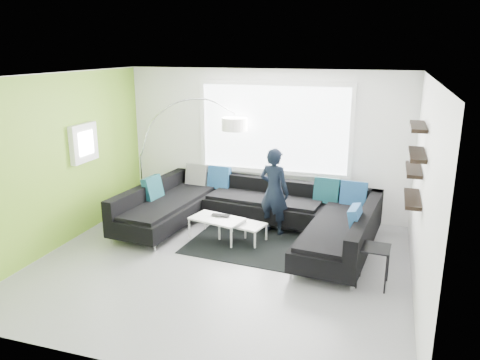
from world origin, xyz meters
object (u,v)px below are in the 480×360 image
at_px(arc_lamp, 140,156).
at_px(laptop, 220,216).
at_px(side_table, 373,266).
at_px(coffee_table, 230,229).
at_px(sectional_sofa, 248,216).
at_px(person, 274,191).

height_order(arc_lamp, laptop, arc_lamp).
relative_size(arc_lamp, side_table, 4.01).
distance_m(coffee_table, laptop, 0.28).
relative_size(sectional_sofa, side_table, 7.72).
xyz_separation_m(sectional_sofa, side_table, (2.12, -1.09, -0.11)).
bearing_deg(sectional_sofa, laptop, -154.74).
height_order(sectional_sofa, laptop, sectional_sofa).
xyz_separation_m(coffee_table, person, (0.63, 0.55, 0.58)).
relative_size(sectional_sofa, person, 2.85).
bearing_deg(side_table, coffee_table, 159.35).
relative_size(person, laptop, 4.59).
height_order(arc_lamp, side_table, arc_lamp).
xyz_separation_m(arc_lamp, person, (2.76, -0.29, -0.37)).
relative_size(coffee_table, laptop, 3.43).
xyz_separation_m(coffee_table, arc_lamp, (-2.13, 0.84, 0.94)).
bearing_deg(coffee_table, side_table, -7.63).
height_order(coffee_table, arc_lamp, arc_lamp).
distance_m(sectional_sofa, side_table, 2.39).
bearing_deg(arc_lamp, side_table, -32.97).
xyz_separation_m(sectional_sofa, coffee_table, (-0.27, -0.19, -0.20)).
relative_size(coffee_table, person, 0.75).
distance_m(coffee_table, person, 1.02).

